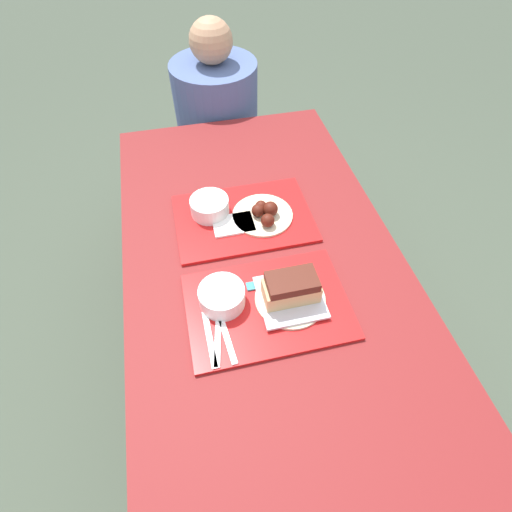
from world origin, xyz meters
The scene contains 15 objects.
ground_plane centered at (0.00, 0.00, 0.00)m, with size 12.00×12.00×0.00m, color #424C3D.
picnic_table centered at (0.00, 0.00, 0.66)m, with size 0.86×1.65×0.75m.
picnic_bench_far centered at (0.00, 1.05, 0.36)m, with size 0.82×0.28×0.42m.
tray_near centered at (-0.03, -0.15, 0.76)m, with size 0.45×0.32×0.01m.
tray_far centered at (-0.03, 0.21, 0.76)m, with size 0.45×0.32×0.01m.
bowl_coleslaw_near centered at (-0.15, -0.11, 0.79)m, with size 0.13×0.13×0.06m.
brisket_sandwich_plate centered at (0.03, -0.14, 0.80)m, with size 0.20×0.20×0.10m.
plastic_fork_near centered at (-0.18, -0.22, 0.76)m, with size 0.05×0.17×0.00m.
plastic_knife_near centered at (-0.16, -0.22, 0.76)m, with size 0.03×0.17×0.00m.
plastic_spoon_near centered at (-0.21, -0.22, 0.76)m, with size 0.02×0.17×0.00m.
condiment_packet centered at (-0.06, -0.07, 0.76)m, with size 0.04×0.03×0.01m.
bowl_coleslaw_far centered at (-0.13, 0.26, 0.79)m, with size 0.13×0.13×0.06m.
wings_plate_far centered at (0.04, 0.20, 0.78)m, with size 0.20×0.20×0.06m.
napkin_far centered at (-0.07, 0.18, 0.77)m, with size 0.13×0.09×0.01m.
person_seated_across centered at (0.01, 1.05, 0.69)m, with size 0.40×0.40×0.66m.
Camera 1 is at (-0.20, -0.73, 1.71)m, focal length 28.00 mm.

